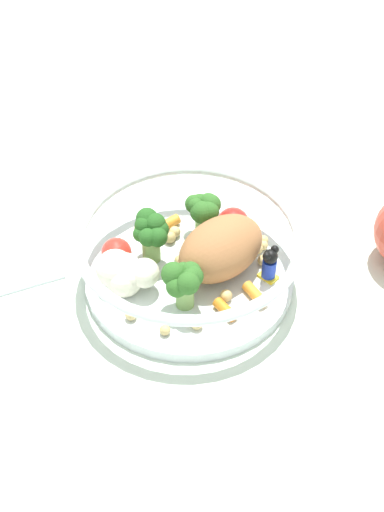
{
  "coord_description": "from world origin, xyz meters",
  "views": [
    {
      "loc": [
        -0.34,
        -0.3,
        0.48
      ],
      "look_at": [
        0.01,
        -0.0,
        0.03
      ],
      "focal_mm": 47.76,
      "sensor_mm": 36.0,
      "label": 1
    }
  ],
  "objects": [
    {
      "name": "food_container",
      "position": [
        0.01,
        -0.0,
        0.03
      ],
      "size": [
        0.21,
        0.21,
        0.07
      ],
      "color": "white",
      "rests_on": "ground_plane"
    },
    {
      "name": "ground_plane",
      "position": [
        0.0,
        0.0,
        0.0
      ],
      "size": [
        2.4,
        2.4,
        0.0
      ],
      "primitive_type": "plane",
      "color": "silver"
    }
  ]
}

